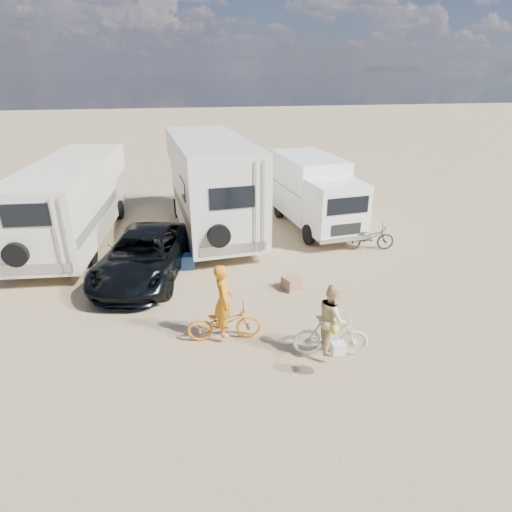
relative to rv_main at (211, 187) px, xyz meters
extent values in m
plane|color=tan|center=(0.10, -7.16, -1.88)|extent=(140.00, 140.00, 0.00)
imported|color=black|center=(-2.53, -3.67, -1.16)|extent=(3.52, 5.57, 1.43)
imported|color=orange|center=(-0.47, -7.66, -1.40)|extent=(1.83, 0.74, 0.95)
imported|color=beige|center=(1.87, -8.76, -1.35)|extent=(1.80, 0.83, 1.04)
imported|color=orange|center=(-0.47, -7.66, -0.96)|extent=(0.48, 0.69, 1.82)
imported|color=#DEC387|center=(1.87, -8.76, -1.05)|extent=(0.78, 0.91, 1.65)
imported|color=#262826|center=(5.46, -3.01, -1.40)|extent=(1.91, 0.92, 0.96)
cube|color=#264988|center=(-1.26, -3.35, -1.64)|extent=(0.63, 0.48, 0.48)
cube|color=#8E694D|center=(1.86, -5.46, -1.68)|extent=(0.62, 0.62, 0.39)
camera|label=1|loc=(-1.37, -16.45, 4.24)|focal=29.74mm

